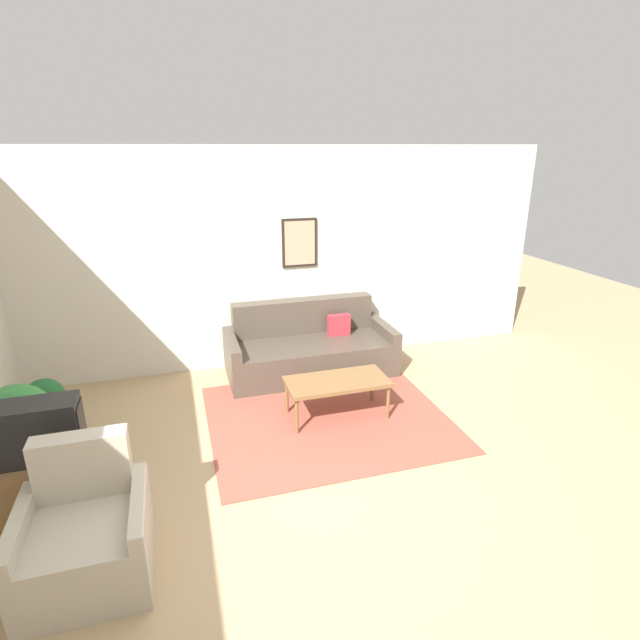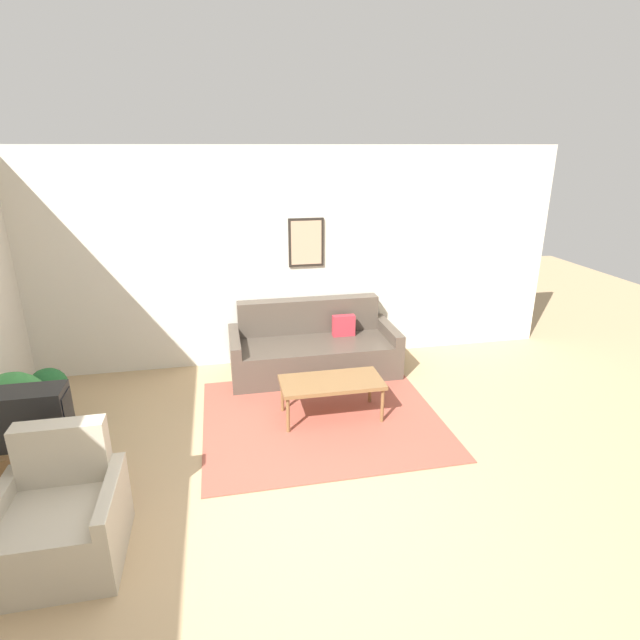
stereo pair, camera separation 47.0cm
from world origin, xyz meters
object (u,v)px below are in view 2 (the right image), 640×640
(couch, at_px, (313,349))
(coffee_table, at_px, (331,384))
(tv, at_px, (24,417))
(armchair, at_px, (61,521))
(potted_plant_tall, at_px, (14,412))

(couch, relative_size, coffee_table, 1.94)
(coffee_table, relative_size, tv, 1.65)
(couch, height_order, armchair, armchair)
(potted_plant_tall, bearing_deg, coffee_table, 8.92)
(coffee_table, bearing_deg, armchair, -146.49)
(armchair, relative_size, potted_plant_tall, 0.93)
(coffee_table, distance_m, armchair, 2.64)
(couch, height_order, potted_plant_tall, potted_plant_tall)
(potted_plant_tall, bearing_deg, couch, 29.73)
(tv, bearing_deg, couch, 37.00)
(potted_plant_tall, bearing_deg, armchair, -60.78)
(coffee_table, relative_size, potted_plant_tall, 1.10)
(couch, relative_size, armchair, 2.28)
(armchair, height_order, potted_plant_tall, potted_plant_tall)
(couch, relative_size, tv, 3.21)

